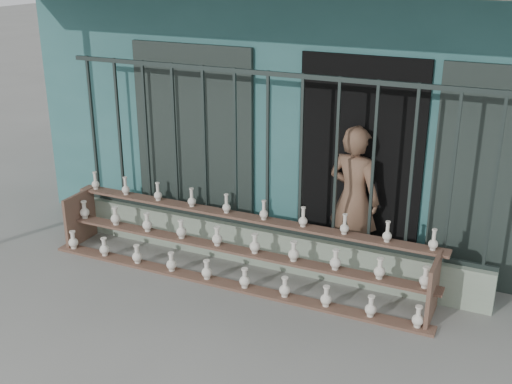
% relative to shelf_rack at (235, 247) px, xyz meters
% --- Properties ---
extents(ground, '(60.00, 60.00, 0.00)m').
position_rel_shelf_rack_xyz_m(ground, '(0.20, -0.89, -0.36)').
color(ground, slate).
extents(workshop_building, '(7.40, 6.60, 3.21)m').
position_rel_shelf_rack_xyz_m(workshop_building, '(0.21, 3.34, 1.26)').
color(workshop_building, '#306766').
rests_on(workshop_building, ground).
extents(parapet_wall, '(5.00, 0.20, 0.45)m').
position_rel_shelf_rack_xyz_m(parapet_wall, '(0.20, 0.41, -0.13)').
color(parapet_wall, gray).
rests_on(parapet_wall, ground).
extents(security_fence, '(5.00, 0.04, 1.80)m').
position_rel_shelf_rack_xyz_m(security_fence, '(0.20, 0.41, 0.99)').
color(security_fence, '#283330').
rests_on(security_fence, parapet_wall).
extents(shelf_rack, '(4.50, 0.68, 0.85)m').
position_rel_shelf_rack_xyz_m(shelf_rack, '(0.00, 0.00, 0.00)').
color(shelf_rack, brown).
rests_on(shelf_rack, ground).
extents(elderly_woman, '(0.69, 0.54, 1.68)m').
position_rel_shelf_rack_xyz_m(elderly_woman, '(1.10, 0.75, 0.48)').
color(elderly_woman, brown).
rests_on(elderly_woman, ground).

